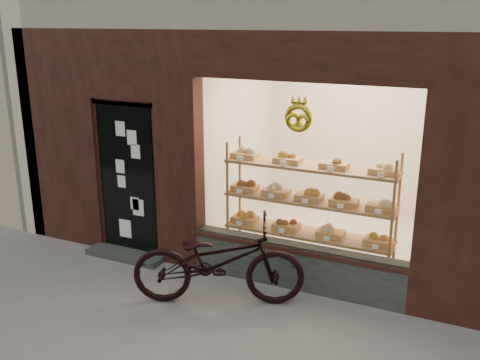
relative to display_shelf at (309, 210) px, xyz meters
The scene contains 2 objects.
display_shelf is the anchor object (origin of this frame).
bicycle 1.42m from the display_shelf, 120.31° to the right, with size 0.70×2.00×1.05m, color black.
Camera 1 is at (2.39, -3.65, 3.22)m, focal length 40.00 mm.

